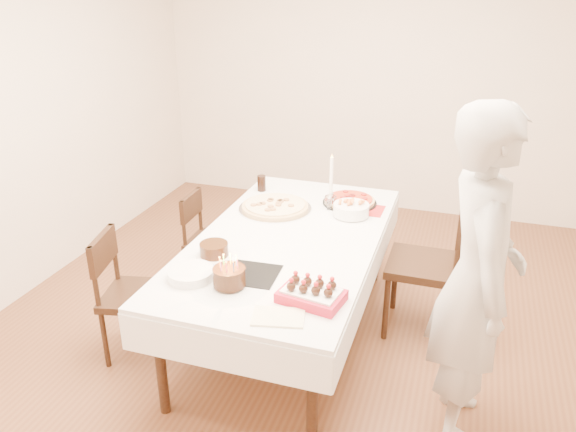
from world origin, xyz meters
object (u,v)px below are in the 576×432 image
(layer_cake, at_px, (214,250))
(pizza_pepperoni, at_px, (350,201))
(pizza_white, at_px, (275,206))
(birthday_cake, at_px, (229,271))
(cola_glass, at_px, (262,183))
(chair_left_savory, at_px, (213,242))
(pasta_bowl, at_px, (351,209))
(taper_candle, at_px, (331,180))
(strawberry_box, at_px, (311,294))
(dining_table, at_px, (288,287))
(chair_left_dessert, at_px, (137,296))
(person, at_px, (477,281))
(chair_right_savory, at_px, (423,265))

(layer_cake, bearing_deg, pizza_pepperoni, 61.40)
(pizza_white, bearing_deg, layer_cake, -97.34)
(pizza_white, distance_m, birthday_cake, 1.12)
(cola_glass, relative_size, layer_cake, 0.56)
(chair_left_savory, bearing_deg, pasta_bowl, 179.35)
(taper_candle, distance_m, strawberry_box, 1.33)
(strawberry_box, bearing_deg, dining_table, 117.29)
(chair_left_savory, height_order, strawberry_box, strawberry_box)
(pasta_bowl, bearing_deg, pizza_white, -174.28)
(chair_left_dessert, relative_size, pasta_bowl, 3.40)
(pizza_white, bearing_deg, chair_left_dessert, -124.52)
(person, distance_m, layer_cake, 1.52)
(chair_left_dessert, xyz_separation_m, pasta_bowl, (1.18, 0.97, 0.37))
(dining_table, height_order, chair_left_savory, chair_left_savory)
(dining_table, distance_m, birthday_cake, 0.84)
(layer_cake, bearing_deg, strawberry_box, -22.91)
(dining_table, distance_m, taper_candle, 0.85)
(dining_table, relative_size, cola_glass, 17.23)
(cola_glass, bearing_deg, chair_left_dessert, -107.91)
(chair_right_savory, distance_m, birthday_cake, 1.46)
(chair_right_savory, bearing_deg, chair_left_savory, 176.91)
(person, distance_m, pizza_pepperoni, 1.51)
(chair_left_savory, bearing_deg, taper_candle, -172.17)
(cola_glass, bearing_deg, pizza_white, -55.11)
(pizza_white, distance_m, layer_cake, 0.82)
(cola_glass, relative_size, strawberry_box, 0.37)
(cola_glass, bearing_deg, taper_candle, -13.17)
(chair_left_dessert, height_order, cola_glass, cola_glass)
(chair_left_dessert, bearing_deg, chair_left_savory, -108.49)
(chair_right_savory, bearing_deg, layer_cake, -147.55)
(person, xyz_separation_m, strawberry_box, (-0.81, -0.19, -0.12))
(dining_table, distance_m, strawberry_box, 0.88)
(pasta_bowl, bearing_deg, dining_table, -123.17)
(dining_table, bearing_deg, taper_candle, 77.99)
(dining_table, xyz_separation_m, pizza_pepperoni, (0.25, 0.70, 0.40))
(chair_right_savory, height_order, pizza_white, chair_right_savory)
(chair_left_dessert, xyz_separation_m, taper_candle, (0.99, 1.10, 0.52))
(pasta_bowl, distance_m, layer_cake, 1.09)
(dining_table, distance_m, pizza_white, 0.63)
(pizza_white, relative_size, taper_candle, 1.33)
(chair_left_dessert, relative_size, birthday_cake, 4.80)
(chair_left_savory, xyz_separation_m, cola_glass, (0.31, 0.29, 0.42))
(dining_table, relative_size, chair_right_savory, 2.12)
(pizza_pepperoni, xyz_separation_m, pasta_bowl, (0.06, -0.23, 0.03))
(dining_table, relative_size, birthday_cake, 11.92)
(dining_table, distance_m, layer_cake, 0.67)
(chair_right_savory, relative_size, pizza_pepperoni, 2.51)
(chair_left_savory, xyz_separation_m, birthday_cake, (0.66, -1.14, 0.46))
(chair_left_dessert, relative_size, cola_glass, 6.94)
(chair_right_savory, distance_m, chair_left_dessert, 1.92)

